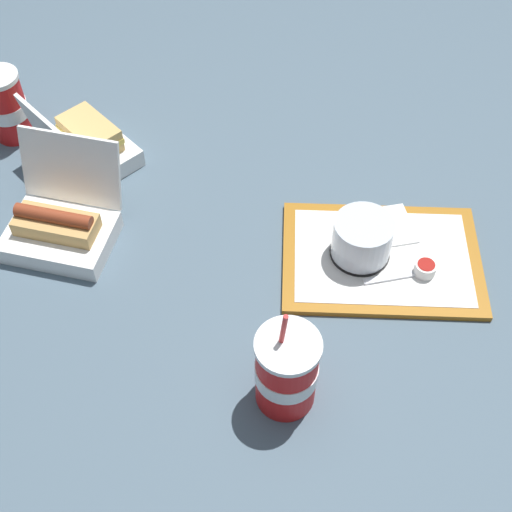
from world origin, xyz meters
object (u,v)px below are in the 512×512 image
object	(u,v)px
ketchup_cup	(425,268)
clamshell_sandwich_left	(88,144)
cake_container	(362,240)
plastic_fork	(392,277)
soda_cup_back	(287,371)
soda_cup_corner	(7,106)
food_tray	(382,259)
clamshell_hotdog_right	(61,225)

from	to	relation	value
ketchup_cup	clamshell_sandwich_left	size ratio (longest dim) A/B	0.16
cake_container	ketchup_cup	distance (m)	0.13
ketchup_cup	plastic_fork	size ratio (longest dim) A/B	0.36
clamshell_sandwich_left	soda_cup_back	bearing A→B (deg)	120.92
ketchup_cup	clamshell_sandwich_left	xyz separation A→B (m)	(0.63, -0.36, 0.02)
cake_container	soda_cup_corner	xyz separation A→B (m)	(0.69, -0.40, 0.03)
food_tray	plastic_fork	xyz separation A→B (m)	(-0.01, 0.05, 0.01)
plastic_fork	soda_cup_corner	size ratio (longest dim) A/B	0.51
food_tray	soda_cup_back	bearing A→B (deg)	51.48
cake_container	soda_cup_corner	distance (m)	0.80
soda_cup_corner	cake_container	bearing A→B (deg)	149.74
soda_cup_corner	food_tray	bearing A→B (deg)	150.52
food_tray	soda_cup_corner	size ratio (longest dim) A/B	1.83
soda_cup_corner	plastic_fork	bearing A→B (deg)	147.87
food_tray	soda_cup_back	world-z (taller)	soda_cup_back
clamshell_hotdog_right	soda_cup_corner	xyz separation A→B (m)	(0.13, -0.31, 0.04)
clamshell_sandwich_left	soda_cup_back	world-z (taller)	soda_cup_back
ketchup_cup	clamshell_hotdog_right	distance (m)	0.68
ketchup_cup	clamshell_hotdog_right	size ratio (longest dim) A/B	0.16
soda_cup_corner	soda_cup_back	distance (m)	0.85
cake_container	clamshell_sandwich_left	bearing A→B (deg)	-30.77
clamshell_hotdog_right	ketchup_cup	bearing A→B (deg)	167.75
ketchup_cup	clamshell_sandwich_left	bearing A→B (deg)	-30.00
soda_cup_back	clamshell_sandwich_left	bearing A→B (deg)	-59.08
clamshell_sandwich_left	soda_cup_back	xyz separation A→B (m)	(-0.35, 0.58, 0.04)
clamshell_hotdog_right	soda_cup_corner	bearing A→B (deg)	-66.97
cake_container	clamshell_sandwich_left	size ratio (longest dim) A/B	0.46
plastic_fork	clamshell_sandwich_left	world-z (taller)	clamshell_sandwich_left
food_tray	ketchup_cup	bearing A→B (deg)	147.86
cake_container	plastic_fork	distance (m)	0.09
food_tray	soda_cup_corner	xyz separation A→B (m)	(0.73, -0.41, 0.07)
food_tray	ketchup_cup	world-z (taller)	ketchup_cup
clamshell_hotdog_right	plastic_fork	bearing A→B (deg)	165.89
cake_container	clamshell_hotdog_right	xyz separation A→B (m)	(0.56, -0.09, -0.01)
food_tray	soda_cup_back	size ratio (longest dim) A/B	1.80
plastic_fork	clamshell_hotdog_right	xyz separation A→B (m)	(0.61, -0.15, 0.03)
food_tray	cake_container	bearing A→B (deg)	-14.55
cake_container	ketchup_cup	size ratio (longest dim) A/B	2.81
clamshell_hotdog_right	clamshell_sandwich_left	size ratio (longest dim) A/B	1.02
clamshell_hotdog_right	soda_cup_corner	world-z (taller)	soda_cup_corner
food_tray	cake_container	world-z (taller)	cake_container
clamshell_hotdog_right	clamshell_sandwich_left	xyz separation A→B (m)	(-0.04, -0.22, 0.00)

